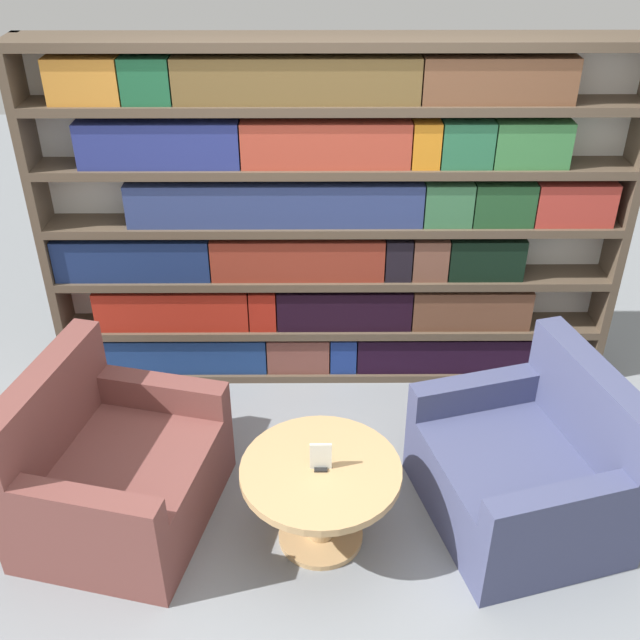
# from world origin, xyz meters

# --- Properties ---
(ground_plane) EXTENTS (14.00, 14.00, 0.00)m
(ground_plane) POSITION_xyz_m (0.00, 0.00, 0.00)
(ground_plane) COLOR gray
(bookshelf) EXTENTS (3.36, 0.30, 2.07)m
(bookshelf) POSITION_xyz_m (-0.04, 1.50, 1.01)
(bookshelf) COLOR silver
(bookshelf) RESTS_ON ground_plane
(armchair_left) EXTENTS (1.01, 1.11, 0.83)m
(armchair_left) POSITION_xyz_m (-1.09, 0.24, 0.28)
(armchair_left) COLOR brown
(armchair_left) RESTS_ON ground_plane
(armchair_right) EXTENTS (1.04, 1.13, 0.83)m
(armchair_right) POSITION_xyz_m (0.93, 0.25, 0.28)
(armchair_right) COLOR #42476B
(armchair_right) RESTS_ON ground_plane
(coffee_table) EXTENTS (0.75, 0.75, 0.46)m
(coffee_table) POSITION_xyz_m (-0.08, 0.08, 0.33)
(coffee_table) COLOR tan
(coffee_table) RESTS_ON ground_plane
(table_sign) EXTENTS (0.10, 0.06, 0.14)m
(table_sign) POSITION_xyz_m (-0.08, 0.08, 0.52)
(table_sign) COLOR black
(table_sign) RESTS_ON coffee_table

